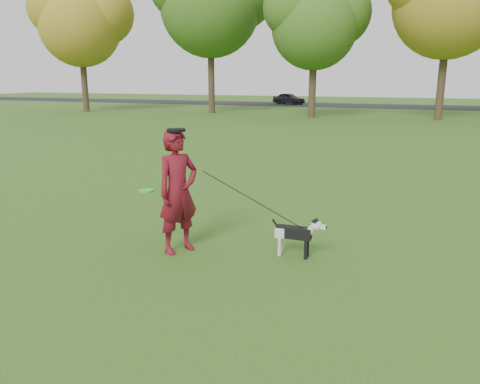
% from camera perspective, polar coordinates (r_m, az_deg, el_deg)
% --- Properties ---
extents(ground, '(120.00, 120.00, 0.00)m').
position_cam_1_polar(ground, '(7.24, -0.86, -8.11)').
color(ground, '#285116').
rests_on(ground, ground).
extents(road, '(120.00, 7.00, 0.02)m').
position_cam_1_polar(road, '(46.41, 17.26, 9.96)').
color(road, black).
rests_on(road, ground).
extents(man, '(0.75, 0.84, 1.94)m').
position_cam_1_polar(man, '(7.32, -7.56, 0.02)').
color(man, maroon).
rests_on(man, ground).
extents(dog, '(0.86, 0.17, 0.66)m').
position_cam_1_polar(dog, '(7.23, 7.08, -4.86)').
color(dog, black).
rests_on(dog, ground).
extents(car_left, '(3.50, 2.21, 1.11)m').
position_cam_1_polar(car_left, '(47.75, 5.99, 11.27)').
color(car_left, black).
rests_on(car_left, road).
extents(man_held_items, '(2.54, 0.66, 1.51)m').
position_cam_1_polar(man_held_items, '(7.03, 1.74, -1.05)').
color(man_held_items, '#1CE025').
rests_on(man_held_items, ground).
extents(tree_row, '(51.74, 8.86, 12.01)m').
position_cam_1_polar(tree_row, '(32.89, 14.12, 21.72)').
color(tree_row, '#38281C').
rests_on(tree_row, ground).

